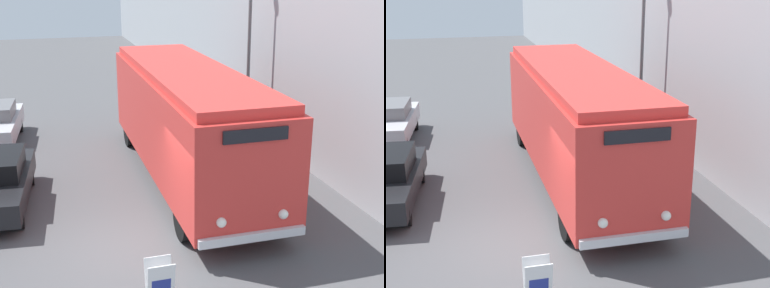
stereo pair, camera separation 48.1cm
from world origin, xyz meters
The scene contains 6 objects.
ground_plane centered at (0.00, 0.00, 0.00)m, with size 80.00×80.00×0.00m, color #4C4C4F.
building_wall_right centered at (6.36, 10.00, 4.07)m, with size 0.30×60.00×8.14m.
vintage_bus centered at (2.37, 3.80, 1.92)m, with size 2.58×10.26×3.40m.
sign_board centered at (0.08, -2.39, 0.50)m, with size 0.52×0.39×1.03m.
streetlamp centered at (5.50, 6.84, 4.19)m, with size 0.36×0.36×6.47m.
parked_car_mid centered at (-3.52, 9.14, 0.75)m, with size 2.22×4.23×1.42m.
Camera 2 is at (-1.30, -10.91, 6.13)m, focal length 50.00 mm.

